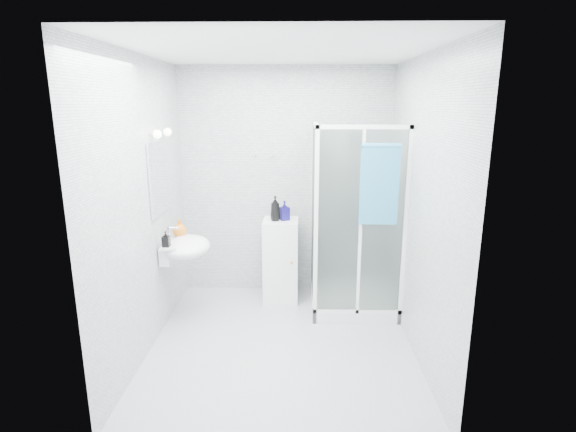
{
  "coord_description": "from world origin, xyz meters",
  "views": [
    {
      "loc": [
        0.16,
        -3.79,
        2.19
      ],
      "look_at": [
        0.05,
        0.35,
        1.15
      ],
      "focal_mm": 28.0,
      "sensor_mm": 36.0,
      "label": 1
    }
  ],
  "objects_px": {
    "shampoo_bottle_b": "(284,210)",
    "storage_cabinet": "(281,260)",
    "shampoo_bottle_a": "(275,208)",
    "wall_basin": "(185,247)",
    "soap_dispenser_black": "(166,239)",
    "soap_dispenser_orange": "(180,228)",
    "hand_towel": "(379,183)",
    "shower_enclosure": "(346,270)"
  },
  "relations": [
    {
      "from": "wall_basin",
      "to": "soap_dispenser_black",
      "type": "distance_m",
      "value": 0.26
    },
    {
      "from": "soap_dispenser_orange",
      "to": "hand_towel",
      "type": "bearing_deg",
      "value": -6.63
    },
    {
      "from": "storage_cabinet",
      "to": "soap_dispenser_black",
      "type": "distance_m",
      "value": 1.38
    },
    {
      "from": "hand_towel",
      "to": "soap_dispenser_orange",
      "type": "distance_m",
      "value": 2.05
    },
    {
      "from": "wall_basin",
      "to": "storage_cabinet",
      "type": "relative_size",
      "value": 0.6
    },
    {
      "from": "storage_cabinet",
      "to": "shampoo_bottle_b",
      "type": "distance_m",
      "value": 0.58
    },
    {
      "from": "storage_cabinet",
      "to": "soap_dispenser_orange",
      "type": "relative_size",
      "value": 5.05
    },
    {
      "from": "hand_towel",
      "to": "soap_dispenser_orange",
      "type": "bearing_deg",
      "value": 173.37
    },
    {
      "from": "shampoo_bottle_b",
      "to": "soap_dispenser_orange",
      "type": "distance_m",
      "value": 1.14
    },
    {
      "from": "shampoo_bottle_b",
      "to": "storage_cabinet",
      "type": "bearing_deg",
      "value": -171.52
    },
    {
      "from": "shampoo_bottle_a",
      "to": "soap_dispenser_orange",
      "type": "bearing_deg",
      "value": -158.17
    },
    {
      "from": "shower_enclosure",
      "to": "wall_basin",
      "type": "height_order",
      "value": "shower_enclosure"
    },
    {
      "from": "storage_cabinet",
      "to": "shampoo_bottle_a",
      "type": "xyz_separation_m",
      "value": [
        -0.06,
        -0.03,
        0.61
      ]
    },
    {
      "from": "shower_enclosure",
      "to": "soap_dispenser_black",
      "type": "height_order",
      "value": "shower_enclosure"
    },
    {
      "from": "soap_dispenser_orange",
      "to": "soap_dispenser_black",
      "type": "height_order",
      "value": "soap_dispenser_orange"
    },
    {
      "from": "shampoo_bottle_a",
      "to": "shampoo_bottle_b",
      "type": "height_order",
      "value": "shampoo_bottle_a"
    },
    {
      "from": "storage_cabinet",
      "to": "soap_dispenser_orange",
      "type": "distance_m",
      "value": 1.2
    },
    {
      "from": "hand_towel",
      "to": "shower_enclosure",
      "type": "bearing_deg",
      "value": 120.27
    },
    {
      "from": "shampoo_bottle_a",
      "to": "storage_cabinet",
      "type": "bearing_deg",
      "value": 23.76
    },
    {
      "from": "shampoo_bottle_a",
      "to": "soap_dispenser_orange",
      "type": "xyz_separation_m",
      "value": [
        -0.96,
        -0.38,
        -0.12
      ]
    },
    {
      "from": "shampoo_bottle_a",
      "to": "soap_dispenser_black",
      "type": "height_order",
      "value": "shampoo_bottle_a"
    },
    {
      "from": "storage_cabinet",
      "to": "shampoo_bottle_a",
      "type": "height_order",
      "value": "shampoo_bottle_a"
    },
    {
      "from": "storage_cabinet",
      "to": "hand_towel",
      "type": "relative_size",
      "value": 1.23
    },
    {
      "from": "soap_dispenser_black",
      "to": "shampoo_bottle_b",
      "type": "bearing_deg",
      "value": 34.03
    },
    {
      "from": "wall_basin",
      "to": "storage_cabinet",
      "type": "bearing_deg",
      "value": 30.55
    },
    {
      "from": "shower_enclosure",
      "to": "storage_cabinet",
      "type": "distance_m",
      "value": 0.76
    },
    {
      "from": "hand_towel",
      "to": "shampoo_bottle_b",
      "type": "xyz_separation_m",
      "value": [
        -0.91,
        0.64,
        -0.43
      ]
    },
    {
      "from": "soap_dispenser_black",
      "to": "hand_towel",
      "type": "bearing_deg",
      "value": 2.87
    },
    {
      "from": "storage_cabinet",
      "to": "soap_dispenser_black",
      "type": "relative_size",
      "value": 6.16
    },
    {
      "from": "shampoo_bottle_b",
      "to": "soap_dispenser_black",
      "type": "relative_size",
      "value": 1.41
    },
    {
      "from": "hand_towel",
      "to": "shampoo_bottle_b",
      "type": "bearing_deg",
      "value": 144.64
    },
    {
      "from": "shampoo_bottle_b",
      "to": "soap_dispenser_orange",
      "type": "bearing_deg",
      "value": -158.56
    },
    {
      "from": "soap_dispenser_orange",
      "to": "shampoo_bottle_a",
      "type": "bearing_deg",
      "value": 21.83
    },
    {
      "from": "shower_enclosure",
      "to": "shampoo_bottle_a",
      "type": "relative_size",
      "value": 7.24
    },
    {
      "from": "shampoo_bottle_b",
      "to": "shower_enclosure",
      "type": "bearing_deg",
      "value": -19.87
    },
    {
      "from": "shower_enclosure",
      "to": "wall_basin",
      "type": "bearing_deg",
      "value": -169.19
    },
    {
      "from": "hand_towel",
      "to": "wall_basin",
      "type": "bearing_deg",
      "value": 177.42
    },
    {
      "from": "wall_basin",
      "to": "shampoo_bottle_a",
      "type": "height_order",
      "value": "shampoo_bottle_a"
    },
    {
      "from": "shampoo_bottle_b",
      "to": "soap_dispenser_black",
      "type": "height_order",
      "value": "shampoo_bottle_b"
    },
    {
      "from": "wall_basin",
      "to": "shampoo_bottle_a",
      "type": "bearing_deg",
      "value": 30.97
    },
    {
      "from": "wall_basin",
      "to": "hand_towel",
      "type": "bearing_deg",
      "value": -2.58
    },
    {
      "from": "soap_dispenser_orange",
      "to": "shower_enclosure",
      "type": "bearing_deg",
      "value": 5.67
    }
  ]
}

